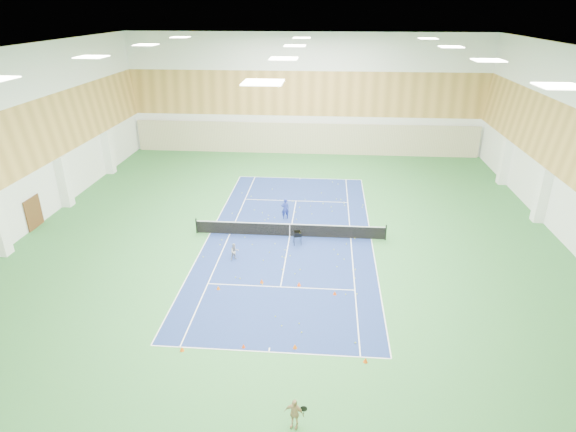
% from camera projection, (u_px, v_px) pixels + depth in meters
% --- Properties ---
extents(ground, '(40.00, 40.00, 0.00)m').
position_uv_depth(ground, '(290.00, 236.00, 32.58)').
color(ground, '#2F6E34').
rests_on(ground, ground).
extents(room_shell, '(36.00, 40.00, 12.00)m').
position_uv_depth(room_shell, '(290.00, 151.00, 30.15)').
color(room_shell, white).
rests_on(room_shell, ground).
extents(wood_cladding, '(36.00, 40.00, 8.00)m').
position_uv_depth(wood_cladding, '(290.00, 119.00, 29.34)').
color(wood_cladding, tan).
rests_on(wood_cladding, room_shell).
extents(ceiling_light_grid, '(21.40, 25.40, 0.06)m').
position_uv_depth(ceiling_light_grid, '(290.00, 51.00, 27.76)').
color(ceiling_light_grid, white).
rests_on(ceiling_light_grid, room_shell).
extents(court_surface, '(10.97, 23.77, 0.01)m').
position_uv_depth(court_surface, '(290.00, 236.00, 32.58)').
color(court_surface, navy).
rests_on(court_surface, ground).
extents(tennis_balls_scatter, '(10.57, 22.77, 0.07)m').
position_uv_depth(tennis_balls_scatter, '(290.00, 236.00, 32.56)').
color(tennis_balls_scatter, '#ACCC22').
rests_on(tennis_balls_scatter, ground).
extents(tennis_net, '(12.80, 0.10, 1.10)m').
position_uv_depth(tennis_net, '(290.00, 229.00, 32.36)').
color(tennis_net, black).
rests_on(tennis_net, ground).
extents(back_curtain, '(35.40, 0.16, 3.20)m').
position_uv_depth(back_curtain, '(305.00, 139.00, 49.93)').
color(back_curtain, '#C6B793').
rests_on(back_curtain, ground).
extents(door_left_b, '(0.08, 1.80, 2.20)m').
position_uv_depth(door_left_b, '(34.00, 213.00, 33.49)').
color(door_left_b, '#593319').
rests_on(door_left_b, ground).
extents(coach, '(0.66, 0.52, 1.58)m').
position_uv_depth(coach, '(285.00, 209.00, 34.96)').
color(coach, navy).
rests_on(coach, ground).
extents(child_court, '(0.66, 0.63, 1.08)m').
position_uv_depth(child_court, '(235.00, 252.00, 29.43)').
color(child_court, '#9B9BA3').
rests_on(child_court, ground).
extents(child_apron, '(0.81, 0.49, 1.29)m').
position_uv_depth(child_apron, '(294.00, 413.00, 17.68)').
color(child_apron, tan).
rests_on(child_apron, ground).
extents(ball_cart, '(0.63, 0.63, 0.91)m').
position_uv_depth(ball_cart, '(297.00, 238.00, 31.33)').
color(ball_cart, black).
rests_on(ball_cart, ground).
extents(cone_svc_a, '(0.21, 0.21, 0.23)m').
position_uv_depth(cone_svc_a, '(218.00, 288.00, 26.49)').
color(cone_svc_a, '#D95C0B').
rests_on(cone_svc_a, ground).
extents(cone_svc_b, '(0.22, 0.22, 0.24)m').
position_uv_depth(cone_svc_b, '(262.00, 281.00, 27.10)').
color(cone_svc_b, '#F6580C').
rests_on(cone_svc_b, ground).
extents(cone_svc_c, '(0.23, 0.23, 0.25)m').
position_uv_depth(cone_svc_c, '(299.00, 284.00, 26.81)').
color(cone_svc_c, '#FD490D').
rests_on(cone_svc_c, ground).
extents(cone_svc_d, '(0.21, 0.21, 0.23)m').
position_uv_depth(cone_svc_d, '(335.00, 293.00, 26.01)').
color(cone_svc_d, '#E5470C').
rests_on(cone_svc_d, ground).
extents(cone_base_a, '(0.21, 0.21, 0.23)m').
position_uv_depth(cone_base_a, '(182.00, 349.00, 21.80)').
color(cone_base_a, '#FE590D').
rests_on(cone_base_a, ground).
extents(cone_base_b, '(0.18, 0.18, 0.20)m').
position_uv_depth(cone_base_b, '(244.00, 346.00, 22.00)').
color(cone_base_b, '#E33E0B').
rests_on(cone_base_b, ground).
extents(cone_base_c, '(0.21, 0.21, 0.23)m').
position_uv_depth(cone_base_c, '(295.00, 346.00, 21.95)').
color(cone_base_c, '#FA640D').
rests_on(cone_base_c, ground).
extents(cone_base_d, '(0.21, 0.21, 0.24)m').
position_uv_depth(cone_base_d, '(366.00, 360.00, 21.10)').
color(cone_base_d, '#E04D0B').
rests_on(cone_base_d, ground).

